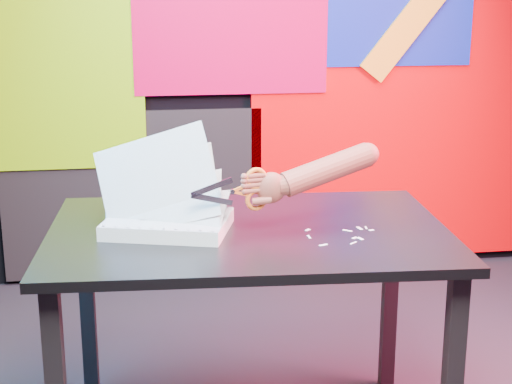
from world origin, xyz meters
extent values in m
cube|color=black|center=(0.00, 1.50, 1.35)|extent=(3.00, 0.01, 2.70)
cube|color=#E70005|center=(0.65, 1.47, 0.85)|extent=(1.60, 0.02, 1.60)
cube|color=#C1003D|center=(-0.25, 1.45, 1.35)|extent=(0.95, 0.02, 0.80)
cube|color=#76C306|center=(-1.05, 1.46, 1.10)|extent=(0.75, 0.02, 1.00)
cube|color=black|center=(-0.75, 1.47, 0.45)|extent=(1.30, 0.02, 0.85)
cube|color=#282526|center=(-0.91, 0.27, 0.36)|extent=(0.05, 0.05, 0.72)
cube|color=#282526|center=(0.18, 0.20, 0.36)|extent=(0.05, 0.05, 0.72)
cube|color=#393939|center=(-0.39, -0.11, 0.73)|extent=(1.26, 0.88, 0.03)
cube|color=beige|center=(-0.63, -0.10, 0.77)|extent=(0.42, 0.36, 0.04)
cube|color=white|center=(-0.63, -0.10, 0.79)|extent=(0.42, 0.35, 0.00)
cube|color=white|center=(-0.63, -0.10, 0.80)|extent=(0.40, 0.34, 0.11)
cube|color=white|center=(-0.64, -0.08, 0.82)|extent=(0.37, 0.31, 0.19)
cube|color=white|center=(-0.65, -0.07, 0.87)|extent=(0.35, 0.25, 0.27)
cube|color=white|center=(-0.66, -0.05, 0.91)|extent=(0.38, 0.19, 0.31)
cylinder|color=black|center=(-0.82, -0.17, 0.79)|extent=(0.01, 0.01, 0.00)
cylinder|color=black|center=(-0.79, -0.18, 0.79)|extent=(0.01, 0.01, 0.00)
cylinder|color=black|center=(-0.75, -0.19, 0.79)|extent=(0.01, 0.01, 0.00)
cylinder|color=black|center=(-0.72, -0.20, 0.79)|extent=(0.01, 0.01, 0.00)
cylinder|color=black|center=(-0.68, -0.21, 0.79)|extent=(0.01, 0.01, 0.00)
cylinder|color=black|center=(-0.65, -0.22, 0.79)|extent=(0.01, 0.01, 0.00)
cylinder|color=black|center=(-0.62, -0.23, 0.79)|extent=(0.01, 0.01, 0.00)
cylinder|color=black|center=(-0.58, -0.24, 0.79)|extent=(0.01, 0.01, 0.00)
cylinder|color=black|center=(-0.55, -0.25, 0.79)|extent=(0.01, 0.01, 0.00)
cylinder|color=black|center=(-0.51, -0.26, 0.79)|extent=(0.01, 0.01, 0.00)
cylinder|color=black|center=(-0.75, 0.06, 0.79)|extent=(0.01, 0.01, 0.00)
cylinder|color=black|center=(-0.72, 0.05, 0.79)|extent=(0.01, 0.01, 0.00)
cylinder|color=black|center=(-0.68, 0.04, 0.79)|extent=(0.01, 0.01, 0.00)
cylinder|color=black|center=(-0.65, 0.03, 0.79)|extent=(0.01, 0.01, 0.00)
cylinder|color=black|center=(-0.62, 0.02, 0.79)|extent=(0.01, 0.01, 0.00)
cylinder|color=black|center=(-0.58, 0.01, 0.79)|extent=(0.01, 0.01, 0.00)
cylinder|color=black|center=(-0.55, 0.00, 0.79)|extent=(0.01, 0.01, 0.00)
cylinder|color=black|center=(-0.51, -0.01, 0.79)|extent=(0.01, 0.01, 0.00)
cylinder|color=black|center=(-0.48, -0.02, 0.79)|extent=(0.01, 0.01, 0.00)
cylinder|color=black|center=(-0.44, -0.03, 0.79)|extent=(0.01, 0.01, 0.00)
cube|color=black|center=(-0.70, -0.03, 0.79)|extent=(0.07, 0.03, 0.00)
cube|color=black|center=(-0.61, -0.08, 0.79)|extent=(0.05, 0.02, 0.00)
cube|color=black|center=(-0.68, -0.12, 0.79)|extent=(0.08, 0.03, 0.00)
cube|color=#A1A7C0|center=(-0.51, -0.18, 0.90)|extent=(0.13, 0.03, 0.05)
cube|color=#A1A7C0|center=(-0.51, -0.18, 0.87)|extent=(0.13, 0.03, 0.05)
cylinder|color=#A1A7C0|center=(-0.44, -0.17, 0.88)|extent=(0.02, 0.01, 0.01)
cube|color=#D3601D|center=(-0.42, -0.16, 0.88)|extent=(0.05, 0.02, 0.02)
cube|color=#D3601D|center=(-0.42, -0.16, 0.89)|extent=(0.05, 0.02, 0.02)
torus|color=#D3601D|center=(-0.37, -0.15, 0.92)|extent=(0.07, 0.03, 0.07)
torus|color=#D3601D|center=(-0.37, -0.15, 0.85)|extent=(0.07, 0.03, 0.07)
ellipsoid|color=brown|center=(-0.32, -0.14, 0.88)|extent=(0.09, 0.05, 0.10)
cylinder|color=brown|center=(-0.37, -0.15, 0.88)|extent=(0.07, 0.03, 0.02)
cylinder|color=brown|center=(-0.37, -0.15, 0.90)|extent=(0.07, 0.03, 0.02)
cylinder|color=brown|center=(-0.37, -0.15, 0.91)|extent=(0.06, 0.03, 0.02)
cylinder|color=brown|center=(-0.37, -0.15, 0.93)|extent=(0.06, 0.03, 0.02)
cylinder|color=brown|center=(-0.35, -0.16, 0.85)|extent=(0.06, 0.03, 0.03)
cylinder|color=brown|center=(-0.28, -0.13, 0.89)|extent=(0.07, 0.07, 0.06)
cylinder|color=brown|center=(-0.14, -0.11, 0.93)|extent=(0.31, 0.14, 0.15)
sphere|color=brown|center=(-0.01, -0.08, 0.96)|extent=(0.07, 0.07, 0.07)
cube|color=white|center=(-0.03, -0.16, 0.75)|extent=(0.01, 0.03, 0.00)
cube|color=white|center=(-0.02, -0.19, 0.75)|extent=(0.02, 0.01, 0.00)
cube|color=white|center=(-0.11, -0.30, 0.75)|extent=(0.03, 0.02, 0.00)
cube|color=white|center=(-0.22, -0.22, 0.75)|extent=(0.01, 0.03, 0.00)
cube|color=white|center=(-0.08, -0.26, 0.75)|extent=(0.02, 0.03, 0.00)
cube|color=white|center=(-0.05, -0.16, 0.75)|extent=(0.02, 0.03, 0.00)
cube|color=white|center=(-0.21, -0.16, 0.75)|extent=(0.02, 0.02, 0.00)
cube|color=white|center=(-0.09, -0.18, 0.75)|extent=(0.03, 0.03, 0.00)
cube|color=white|center=(-0.09, -0.25, 0.75)|extent=(0.02, 0.02, 0.00)
cube|color=white|center=(-0.20, -0.30, 0.75)|extent=(0.03, 0.02, 0.00)
camera|label=1|loc=(-0.71, -2.38, 1.47)|focal=55.00mm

